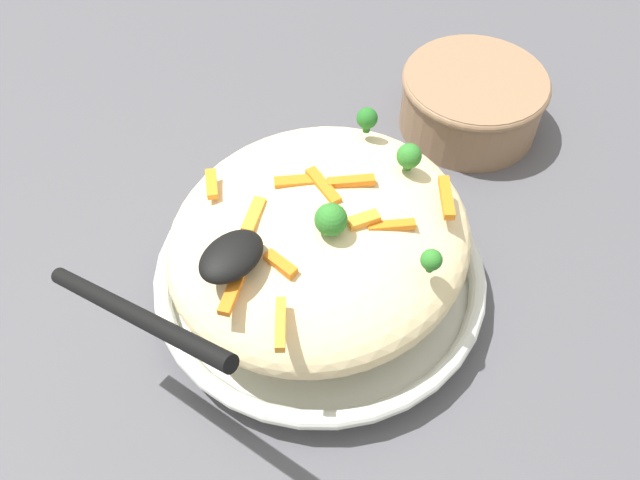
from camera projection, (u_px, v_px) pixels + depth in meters
The scene contains 20 objects.
ground_plane at pixel (320, 288), 0.64m from camera, with size 2.40×2.40×0.00m, color #4C4C51.
serving_bowl at pixel (320, 276), 0.62m from camera, with size 0.31×0.31×0.04m.
pasta_mound at pixel (320, 238), 0.57m from camera, with size 0.27×0.25×0.09m, color beige.
carrot_piece_0 at pixel (446, 197), 0.55m from camera, with size 0.04×0.01×0.01m, color orange.
carrot_piece_1 at pixel (212, 184), 0.56m from camera, with size 0.03×0.01×0.01m, color orange.
carrot_piece_2 at pixel (298, 182), 0.55m from camera, with size 0.04×0.01×0.01m, color orange.
carrot_piece_3 at pixel (323, 186), 0.55m from camera, with size 0.04×0.01×0.01m, color orange.
carrot_piece_4 at pixel (280, 324), 0.47m from camera, with size 0.04×0.01×0.01m, color orange.
carrot_piece_5 at pixel (363, 221), 0.53m from camera, with size 0.03×0.01×0.01m, color orange.
carrot_piece_6 at pixel (231, 294), 0.49m from camera, with size 0.04×0.01×0.01m, color orange.
carrot_piece_7 at pixel (391, 226), 0.53m from camera, with size 0.04×0.01×0.01m, color orange.
carrot_piece_8 at pixel (280, 264), 0.50m from camera, with size 0.03×0.01×0.01m, color orange.
carrot_piece_9 at pixel (254, 215), 0.53m from camera, with size 0.04×0.01×0.01m, color orange.
carrot_piece_10 at pixel (351, 182), 0.55m from camera, with size 0.04×0.01×0.01m, color orange.
broccoli_floret_0 at pixel (331, 220), 0.51m from camera, with size 0.03×0.03×0.03m.
broccoli_floret_1 at pixel (431, 260), 0.50m from camera, with size 0.02×0.02×0.02m.
broccoli_floret_2 at pixel (409, 156), 0.56m from camera, with size 0.02×0.02×0.03m.
broccoli_floret_3 at pixel (367, 119), 0.59m from camera, with size 0.02×0.02×0.02m.
serving_spoon at pixel (195, 277), 0.47m from camera, with size 0.13×0.18×0.08m.
companion_bowl at pixel (472, 99), 0.75m from camera, with size 0.16×0.16×0.07m.
Camera 1 is at (-0.27, -0.23, 0.53)m, focal length 37.18 mm.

